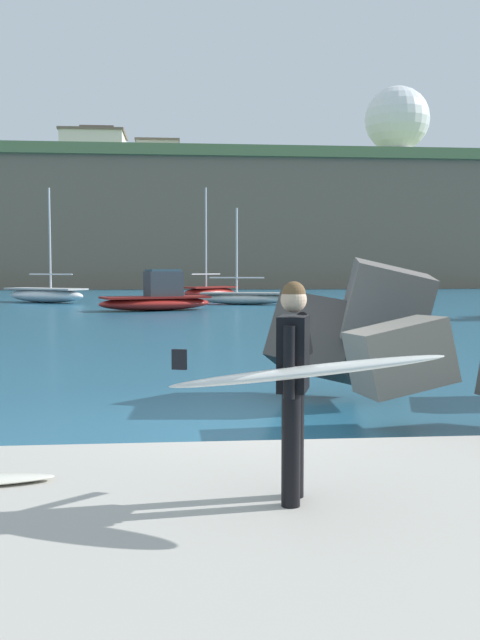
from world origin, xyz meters
name	(u,v)px	position (x,y,z in m)	size (l,w,h in m)	color
ground_plane	(241,426)	(0.00, 0.00, 0.00)	(400.00, 400.00, 0.00)	#235B7A
walkway_path	(288,522)	(0.00, -4.00, 0.12)	(48.00, 4.40, 0.24)	#B2ADA3
breakwater_jetty	(271,332)	(0.58, 1.30, 1.15)	(32.10, 6.39, 2.76)	#605B56
surfer_with_board	(296,376)	(0.06, -3.97, 1.28)	(2.10, 1.43, 1.78)	black
boat_near_left	(210,292)	(1.57, 41.60, 0.53)	(4.69, 4.48, 7.91)	maroon
boat_near_centre	(46,294)	(-9.16, 37.05, 0.52)	(6.19, 5.28, 7.26)	white
boat_near_right	(157,298)	(-1.81, 27.49, 0.64)	(6.30, 4.02, 2.13)	maroon
boat_mid_right	(243,297)	(3.23, 33.38, 0.43)	(5.79, 2.87, 5.80)	beige
mooring_buoy_inner	(140,301)	(-3.01, 33.95, 0.22)	(0.44, 0.44, 0.44)	#E54C1E
mooring_buoy_middle	(156,302)	(-2.03, 32.28, 0.22)	(0.44, 0.44, 0.44)	yellow
headland_bluff	(154,228)	(-3.68, 88.22, 7.74)	(110.33, 42.44, 15.44)	#756651
radar_dome	(397,124)	(30.05, 88.93, 22.42)	(8.97, 8.97, 12.07)	silver
station_building_west	(94,149)	(-11.20, 84.33, 17.56)	(8.09, 7.59, 4.21)	silver
station_building_central	(103,153)	(-10.72, 91.60, 18.21)	(6.32, 7.97, 5.51)	#B2ADA3
station_building_east	(99,152)	(-11.33, 92.41, 18.50)	(4.58, 6.60, 6.08)	#B2ADA3
station_building_annex	(158,159)	(-3.27, 94.26, 17.94)	(6.24, 5.82, 4.96)	#B2ADA3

